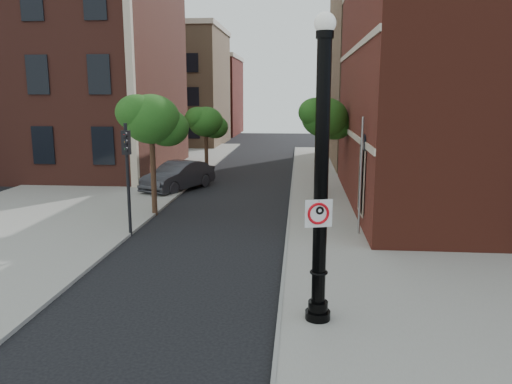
# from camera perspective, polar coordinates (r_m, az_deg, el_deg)

# --- Properties ---
(ground) EXTENTS (120.00, 120.00, 0.00)m
(ground) POSITION_cam_1_polar(r_m,az_deg,el_deg) (12.33, -7.31, -14.99)
(ground) COLOR black
(ground) RESTS_ON ground
(sidewalk_right) EXTENTS (8.00, 60.00, 0.12)m
(sidewalk_right) POSITION_cam_1_polar(r_m,az_deg,el_deg) (21.77, 14.22, -3.46)
(sidewalk_right) COLOR gray
(sidewalk_right) RESTS_ON ground
(sidewalk_left) EXTENTS (10.00, 50.00, 0.12)m
(sidewalk_left) POSITION_cam_1_polar(r_m,az_deg,el_deg) (31.46, -16.44, 0.86)
(sidewalk_left) COLOR gray
(sidewalk_left) RESTS_ON ground
(curb_edge) EXTENTS (0.10, 60.00, 0.14)m
(curb_edge) POSITION_cam_1_polar(r_m,az_deg,el_deg) (21.48, 3.75, -3.31)
(curb_edge) COLOR gray
(curb_edge) RESTS_ON ground
(victorian_building) EXTENTS (18.60, 14.60, 17.95)m
(victorian_building) POSITION_cam_1_polar(r_m,az_deg,el_deg) (39.52, -23.72, 15.04)
(victorian_building) COLOR brown
(victorian_building) RESTS_ON ground
(bg_building_tan_a) EXTENTS (12.00, 12.00, 12.00)m
(bg_building_tan_a) POSITION_cam_1_polar(r_m,az_deg,el_deg) (56.69, -9.97, 11.53)
(bg_building_tan_a) COLOR #9A7654
(bg_building_tan_a) RESTS_ON ground
(bg_building_red) EXTENTS (12.00, 12.00, 10.00)m
(bg_building_red) POSITION_cam_1_polar(r_m,az_deg,el_deg) (70.31, -6.97, 10.69)
(bg_building_red) COLOR maroon
(bg_building_red) RESTS_ON ground
(bg_building_tan_b) EXTENTS (22.00, 14.00, 14.00)m
(bg_building_tan_b) POSITION_cam_1_polar(r_m,az_deg,el_deg) (43.02, 23.94, 12.29)
(bg_building_tan_b) COLOR #9A7654
(bg_building_tan_b) RESTS_ON ground
(lamppost) EXTENTS (0.60, 0.60, 7.14)m
(lamppost) POSITION_cam_1_polar(r_m,az_deg,el_deg) (11.43, 7.43, 0.37)
(lamppost) COLOR black
(lamppost) RESTS_ON ground
(no_parking_sign) EXTENTS (0.62, 0.19, 0.64)m
(no_parking_sign) POSITION_cam_1_polar(r_m,az_deg,el_deg) (11.37, 7.17, -2.42)
(no_parking_sign) COLOR white
(no_parking_sign) RESTS_ON ground
(parked_car) EXTENTS (3.62, 5.25, 1.64)m
(parked_car) POSITION_cam_1_polar(r_m,az_deg,el_deg) (28.86, -8.86, 1.82)
(parked_car) COLOR #303035
(parked_car) RESTS_ON ground
(traffic_signal_left) EXTENTS (0.31, 0.37, 4.35)m
(traffic_signal_left) POSITION_cam_1_polar(r_m,az_deg,el_deg) (19.49, -14.53, 3.46)
(traffic_signal_left) COLOR black
(traffic_signal_left) RESTS_ON ground
(traffic_signal_right) EXTENTS (0.35, 0.44, 5.30)m
(traffic_signal_right) POSITION_cam_1_polar(r_m,az_deg,el_deg) (20.20, 7.73, 5.79)
(traffic_signal_right) COLOR black
(traffic_signal_right) RESTS_ON ground
(utility_pole) EXTENTS (0.09, 0.09, 4.59)m
(utility_pole) POSITION_cam_1_polar(r_m,az_deg,el_deg) (19.35, 11.88, 1.62)
(utility_pole) COLOR #999999
(utility_pole) RESTS_ON ground
(street_tree_a) EXTENTS (3.01, 2.72, 5.42)m
(street_tree_a) POSITION_cam_1_polar(r_m,az_deg,el_deg) (22.63, -11.77, 8.01)
(street_tree_a) COLOR #352015
(street_tree_a) RESTS_ON ground
(street_tree_b) EXTENTS (2.59, 2.34, 4.66)m
(street_tree_b) POSITION_cam_1_polar(r_m,az_deg,el_deg) (31.51, -5.69, 7.89)
(street_tree_b) COLOR #352015
(street_tree_b) RESTS_ON ground
(street_tree_c) EXTENTS (2.91, 2.63, 5.25)m
(street_tree_c) POSITION_cam_1_polar(r_m,az_deg,el_deg) (26.90, 7.93, 8.30)
(street_tree_c) COLOR #352015
(street_tree_c) RESTS_ON ground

